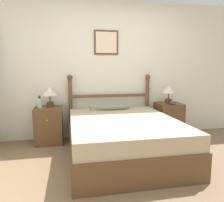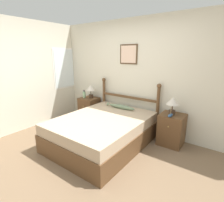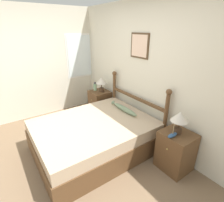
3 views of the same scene
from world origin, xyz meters
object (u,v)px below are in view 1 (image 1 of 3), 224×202
Objects in this scene: table_lamp_left at (50,93)px; fish_pillow at (111,107)px; model_boat at (172,103)px; nightstand_left at (49,125)px; table_lamp_right at (169,91)px; bed at (123,137)px; nightstand_right at (169,119)px; bottle at (40,102)px.

table_lamp_left reaches higher than fish_pillow.
nightstand_left is at bearing 176.44° from model_boat.
bed is at bearing -144.16° from table_lamp_right.
model_boat is (-0.01, -0.14, 0.34)m from nightstand_right.
bottle is (-0.16, -0.09, -0.15)m from table_lamp_left.
bed is 1.35m from model_boat.
nightstand_right is 3.21× the size of model_boat.
model_boat is (2.24, -0.14, 0.34)m from nightstand_left.
nightstand_left is 0.57m from table_lamp_left.
bottle reaches higher than nightstand_right.
table_lamp_left is at bearing 178.81° from table_lamp_right.
nightstand_right is 1.82× the size of table_lamp_left.
table_lamp_right is 2.36m from bottle.
nightstand_left is 3.21× the size of model_boat.
model_boat is (2.21, -0.18, -0.22)m from table_lamp_left.
nightstand_left is 3.00× the size of bottle.
table_lamp_right is at bearing 97.16° from model_boat.
bed is 1.53m from bottle.
table_lamp_right reaches higher than fish_pillow.
nightstand_right is 2.28m from table_lamp_left.
table_lamp_left is at bearing 178.96° from nightstand_right.
bed is 0.78m from fish_pillow.
nightstand_left is at bearing 20.05° from bottle.
bottle is at bearing 148.99° from bed.
fish_pillow reaches higher than nightstand_right.
table_lamp_right reaches higher than nightstand_right.
bed is at bearing -35.46° from nightstand_left.
nightstand_right is at bearing -1.04° from table_lamp_left.
bottle reaches higher than fish_pillow.
table_lamp_right is (2.23, -0.01, 0.56)m from nightstand_left.
table_lamp_right is (1.10, 0.80, 0.60)m from bed.
bed is 1.38m from nightstand_left.
table_lamp_right is at bearing -167.36° from nightstand_right.
fish_pillow is at bearing 178.02° from model_boat.
model_boat reaches higher than bed.
model_boat reaches higher than fish_pillow.
fish_pillow is (-1.16, 0.04, -0.05)m from model_boat.
table_lamp_left is (-2.21, 0.04, 0.56)m from nightstand_right.
nightstand_left is at bearing 144.54° from bed.
model_boat is at bearing -82.84° from table_lamp_right.
fish_pillow is (-0.04, 0.70, 0.33)m from bed.
nightstand_right is 1.20m from fish_pillow.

